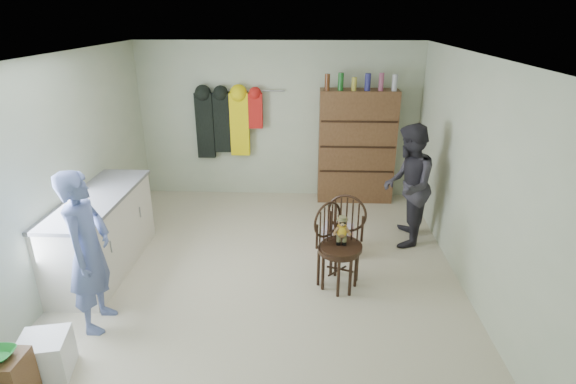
{
  "coord_description": "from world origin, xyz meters",
  "views": [
    {
      "loc": [
        0.46,
        -4.64,
        2.91
      ],
      "look_at": [
        0.25,
        0.2,
        0.95
      ],
      "focal_mm": 28.0,
      "sensor_mm": 36.0,
      "label": 1
    }
  ],
  "objects_px": {
    "counter": "(102,233)",
    "chair_front": "(343,237)",
    "chair_far": "(334,243)",
    "dresser": "(356,146)"
  },
  "relations": [
    {
      "from": "counter",
      "to": "chair_far",
      "type": "distance_m",
      "value": 2.74
    },
    {
      "from": "chair_front",
      "to": "dresser",
      "type": "xyz_separation_m",
      "value": [
        0.37,
        2.5,
        0.33
      ]
    },
    {
      "from": "counter",
      "to": "dresser",
      "type": "distance_m",
      "value": 3.96
    },
    {
      "from": "counter",
      "to": "chair_front",
      "type": "bearing_deg",
      "value": -4.11
    },
    {
      "from": "counter",
      "to": "dresser",
      "type": "xyz_separation_m",
      "value": [
        3.2,
        2.3,
        0.44
      ]
    },
    {
      "from": "dresser",
      "to": "counter",
      "type": "bearing_deg",
      "value": -144.31
    },
    {
      "from": "counter",
      "to": "chair_front",
      "type": "xyz_separation_m",
      "value": [
        2.83,
        -0.2,
        0.11
      ]
    },
    {
      "from": "chair_far",
      "to": "dresser",
      "type": "distance_m",
      "value": 2.6
    },
    {
      "from": "chair_front",
      "to": "dresser",
      "type": "bearing_deg",
      "value": 100.52
    },
    {
      "from": "chair_far",
      "to": "dresser",
      "type": "relative_size",
      "value": 0.48
    }
  ]
}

